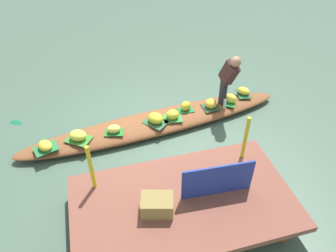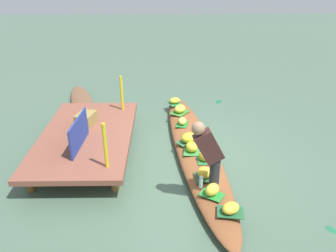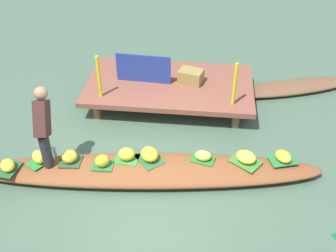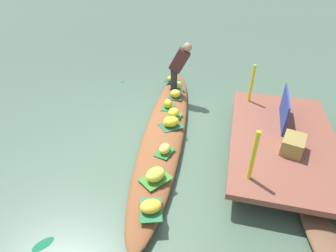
{
  "view_description": "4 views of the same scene",
  "coord_description": "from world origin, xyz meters",
  "px_view_note": "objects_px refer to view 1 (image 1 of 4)",
  "views": [
    {
      "loc": [
        1.11,
        4.95,
        4.2
      ],
      "look_at": [
        -0.07,
        0.66,
        0.54
      ],
      "focal_mm": 34.72,
      "sensor_mm": 36.0,
      "label": 1
    },
    {
      "loc": [
        -5.74,
        0.63,
        3.49
      ],
      "look_at": [
        0.23,
        0.54,
        0.51
      ],
      "focal_mm": 35.2,
      "sensor_mm": 36.0,
      "label": 2
    },
    {
      "loc": [
        0.84,
        -4.55,
        4.39
      ],
      "look_at": [
        0.27,
        0.64,
        0.52
      ],
      "focal_mm": 43.31,
      "sensor_mm": 36.0,
      "label": 3
    },
    {
      "loc": [
        4.35,
        1.14,
        3.19
      ],
      "look_at": [
        0.35,
        0.15,
        0.44
      ],
      "focal_mm": 28.91,
      "sensor_mm": 36.0,
      "label": 4
    }
  ],
  "objects_px": {
    "banana_bunch_2": "(186,106)",
    "water_bottle": "(225,104)",
    "banana_bunch_0": "(114,129)",
    "vendor_boat": "(156,123)",
    "banana_bunch_4": "(230,98)",
    "banana_bunch_8": "(244,91)",
    "banana_bunch_7": "(45,146)",
    "banana_bunch_5": "(156,118)",
    "banana_bunch_1": "(78,135)",
    "vendor_person": "(228,77)",
    "market_banner": "(218,180)",
    "banana_bunch_3": "(211,103)",
    "banana_bunch_6": "(173,114)",
    "produce_crate": "(157,205)"
  },
  "relations": [
    {
      "from": "banana_bunch_5",
      "to": "banana_bunch_7",
      "type": "xyz_separation_m",
      "value": [
        2.05,
        0.21,
        -0.03
      ]
    },
    {
      "from": "banana_bunch_6",
      "to": "banana_bunch_1",
      "type": "bearing_deg",
      "value": 4.34
    },
    {
      "from": "banana_bunch_6",
      "to": "water_bottle",
      "type": "relative_size",
      "value": 1.29
    },
    {
      "from": "water_bottle",
      "to": "banana_bunch_7",
      "type": "bearing_deg",
      "value": 4.88
    },
    {
      "from": "banana_bunch_8",
      "to": "produce_crate",
      "type": "height_order",
      "value": "produce_crate"
    },
    {
      "from": "banana_bunch_1",
      "to": "market_banner",
      "type": "relative_size",
      "value": 0.3
    },
    {
      "from": "vendor_boat",
      "to": "banana_bunch_6",
      "type": "xyz_separation_m",
      "value": [
        -0.32,
        0.1,
        0.22
      ]
    },
    {
      "from": "banana_bunch_0",
      "to": "banana_bunch_1",
      "type": "distance_m",
      "value": 0.65
    },
    {
      "from": "vendor_boat",
      "to": "banana_bunch_0",
      "type": "height_order",
      "value": "banana_bunch_0"
    },
    {
      "from": "banana_bunch_1",
      "to": "vendor_boat",
      "type": "bearing_deg",
      "value": -171.03
    },
    {
      "from": "water_bottle",
      "to": "market_banner",
      "type": "distance_m",
      "value": 2.42
    },
    {
      "from": "banana_bunch_4",
      "to": "banana_bunch_2",
      "type": "bearing_deg",
      "value": 0.89
    },
    {
      "from": "market_banner",
      "to": "banana_bunch_3",
      "type": "bearing_deg",
      "value": -106.19
    },
    {
      "from": "banana_bunch_4",
      "to": "banana_bunch_6",
      "type": "height_order",
      "value": "banana_bunch_4"
    },
    {
      "from": "banana_bunch_0",
      "to": "banana_bunch_3",
      "type": "height_order",
      "value": "banana_bunch_3"
    },
    {
      "from": "banana_bunch_3",
      "to": "produce_crate",
      "type": "xyz_separation_m",
      "value": [
        1.7,
        2.31,
        0.2
      ]
    },
    {
      "from": "banana_bunch_0",
      "to": "produce_crate",
      "type": "xyz_separation_m",
      "value": [
        -0.33,
        2.04,
        0.22
      ]
    },
    {
      "from": "banana_bunch_2",
      "to": "water_bottle",
      "type": "xyz_separation_m",
      "value": [
        -0.79,
        0.14,
        -0.0
      ]
    },
    {
      "from": "vendor_person",
      "to": "banana_bunch_5",
      "type": "bearing_deg",
      "value": 6.63
    },
    {
      "from": "banana_bunch_8",
      "to": "market_banner",
      "type": "bearing_deg",
      "value": 56.48
    },
    {
      "from": "banana_bunch_1",
      "to": "banana_bunch_8",
      "type": "distance_m",
      "value": 3.6
    },
    {
      "from": "banana_bunch_3",
      "to": "market_banner",
      "type": "bearing_deg",
      "value": 70.46
    },
    {
      "from": "banana_bunch_2",
      "to": "banana_bunch_5",
      "type": "relative_size",
      "value": 0.73
    },
    {
      "from": "banana_bunch_1",
      "to": "banana_bunch_6",
      "type": "relative_size",
      "value": 1.21
    },
    {
      "from": "banana_bunch_0",
      "to": "banana_bunch_2",
      "type": "bearing_deg",
      "value": -168.2
    },
    {
      "from": "banana_bunch_6",
      "to": "banana_bunch_7",
      "type": "xyz_separation_m",
      "value": [
        2.4,
        0.24,
        -0.02
      ]
    },
    {
      "from": "banana_bunch_4",
      "to": "banana_bunch_8",
      "type": "distance_m",
      "value": 0.46
    },
    {
      "from": "banana_bunch_4",
      "to": "banana_bunch_5",
      "type": "bearing_deg",
      "value": 8.36
    },
    {
      "from": "banana_bunch_5",
      "to": "banana_bunch_3",
      "type": "bearing_deg",
      "value": -171.48
    },
    {
      "from": "market_banner",
      "to": "banana_bunch_4",
      "type": "bearing_deg",
      "value": -115.33
    },
    {
      "from": "vendor_person",
      "to": "water_bottle",
      "type": "bearing_deg",
      "value": 65.23
    },
    {
      "from": "banana_bunch_1",
      "to": "banana_bunch_5",
      "type": "bearing_deg",
      "value": -175.81
    },
    {
      "from": "banana_bunch_6",
      "to": "banana_bunch_8",
      "type": "xyz_separation_m",
      "value": [
        -1.73,
        -0.43,
        -0.02
      ]
    },
    {
      "from": "banana_bunch_2",
      "to": "produce_crate",
      "type": "xyz_separation_m",
      "value": [
        1.18,
        2.36,
        0.2
      ]
    },
    {
      "from": "vendor_boat",
      "to": "banana_bunch_1",
      "type": "bearing_deg",
      "value": 2.75
    },
    {
      "from": "banana_bunch_0",
      "to": "vendor_boat",
      "type": "bearing_deg",
      "value": -165.91
    },
    {
      "from": "banana_bunch_3",
      "to": "banana_bunch_4",
      "type": "bearing_deg",
      "value": -172.07
    },
    {
      "from": "produce_crate",
      "to": "banana_bunch_1",
      "type": "bearing_deg",
      "value": -64.03
    },
    {
      "from": "banana_bunch_5",
      "to": "banana_bunch_6",
      "type": "bearing_deg",
      "value": -175.04
    },
    {
      "from": "banana_bunch_2",
      "to": "water_bottle",
      "type": "relative_size",
      "value": 1.11
    },
    {
      "from": "produce_crate",
      "to": "market_banner",
      "type": "bearing_deg",
      "value": -175.32
    },
    {
      "from": "produce_crate",
      "to": "vendor_person",
      "type": "bearing_deg",
      "value": -131.08
    },
    {
      "from": "water_bottle",
      "to": "produce_crate",
      "type": "xyz_separation_m",
      "value": [
        1.97,
        2.22,
        0.2
      ]
    },
    {
      "from": "banana_bunch_5",
      "to": "vendor_person",
      "type": "relative_size",
      "value": 0.26
    },
    {
      "from": "banana_bunch_8",
      "to": "banana_bunch_6",
      "type": "bearing_deg",
      "value": 13.9
    },
    {
      "from": "banana_bunch_2",
      "to": "banana_bunch_7",
      "type": "xyz_separation_m",
      "value": [
        2.74,
        0.44,
        -0.03
      ]
    },
    {
      "from": "vendor_boat",
      "to": "banana_bunch_4",
      "type": "distance_m",
      "value": 1.65
    },
    {
      "from": "banana_bunch_0",
      "to": "banana_bunch_8",
      "type": "relative_size",
      "value": 0.92
    },
    {
      "from": "banana_bunch_1",
      "to": "vendor_person",
      "type": "height_order",
      "value": "vendor_person"
    },
    {
      "from": "banana_bunch_3",
      "to": "water_bottle",
      "type": "relative_size",
      "value": 1.2
    }
  ]
}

